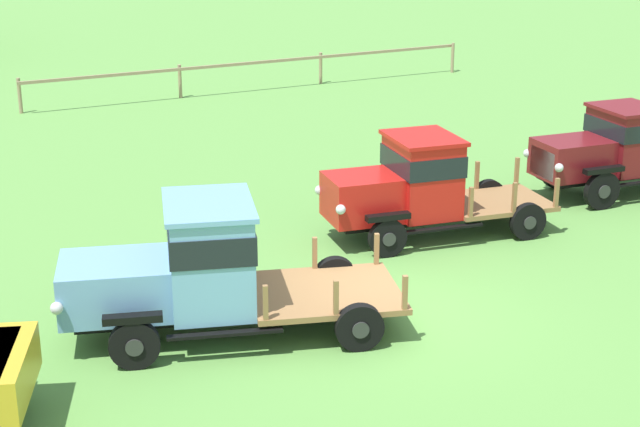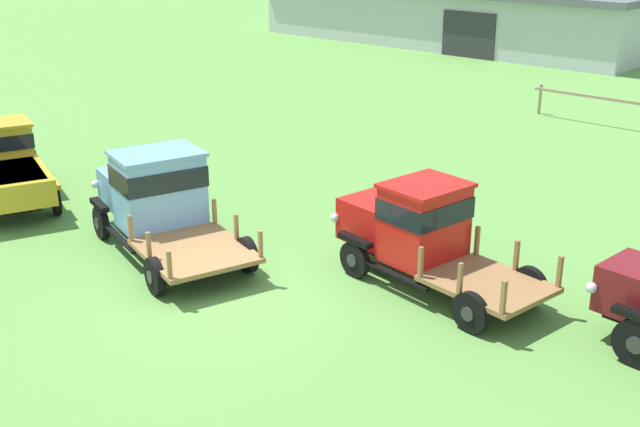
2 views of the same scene
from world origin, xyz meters
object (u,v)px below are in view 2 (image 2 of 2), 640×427
Objects in this scene: vintage_truck_second_in_line at (157,196)px; vintage_truck_midrow_center at (418,229)px; vintage_truck_foreground_near at (0,161)px; farm_shed at (461,12)px.

vintage_truck_midrow_center is at bearing 22.77° from vintage_truck_second_in_line.
vintage_truck_second_in_line reaches higher than vintage_truck_midrow_center.
vintage_truck_second_in_line reaches higher than vintage_truck_foreground_near.
vintage_truck_foreground_near is (6.30, -32.70, -0.69)m from farm_shed.
farm_shed reaches higher than vintage_truck_foreground_near.
vintage_truck_foreground_near is 11.80m from vintage_truck_midrow_center.
vintage_truck_second_in_line is (5.76, 0.79, 0.13)m from vintage_truck_foreground_near.
vintage_truck_foreground_near is 1.13× the size of vintage_truck_midrow_center.
farm_shed is 33.31m from vintage_truck_foreground_near.
farm_shed is at bearing 100.90° from vintage_truck_foreground_near.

